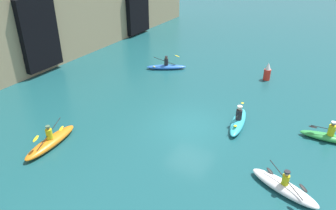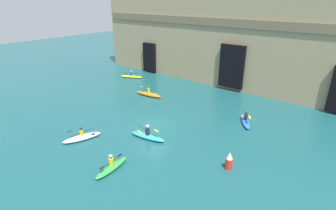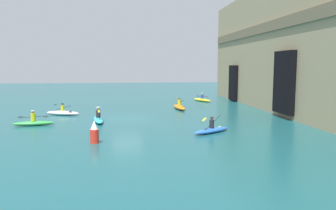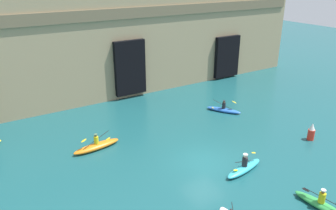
{
  "view_description": "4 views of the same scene",
  "coord_description": "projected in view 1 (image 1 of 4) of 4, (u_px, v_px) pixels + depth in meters",
  "views": [
    {
      "loc": [
        -14.38,
        -7.07,
        9.94
      ],
      "look_at": [
        0.25,
        1.72,
        0.76
      ],
      "focal_mm": 35.0,
      "sensor_mm": 36.0,
      "label": 1
    },
    {
      "loc": [
        14.96,
        -16.26,
        11.12
      ],
      "look_at": [
        -0.07,
        2.38,
        1.18
      ],
      "focal_mm": 28.0,
      "sensor_mm": 36.0,
      "label": 2
    },
    {
      "loc": [
        27.84,
        0.3,
        4.51
      ],
      "look_at": [
        -0.82,
        3.64,
        1.03
      ],
      "focal_mm": 35.0,
      "sensor_mm": 36.0,
      "label": 3
    },
    {
      "loc": [
        -11.99,
        -14.73,
        11.76
      ],
      "look_at": [
        0.18,
        4.83,
        2.36
      ],
      "focal_mm": 35.0,
      "sensor_mm": 36.0,
      "label": 4
    }
  ],
  "objects": [
    {
      "name": "kayak_white",
      "position": [
        284.0,
        187.0,
        13.98
      ],
      "size": [
        1.79,
        3.26,
        1.08
      ],
      "rotation": [
        0.0,
        0.0,
        1.25
      ],
      "color": "white",
      "rests_on": "ground"
    },
    {
      "name": "kayak_green",
      "position": [
        330.0,
        137.0,
        17.35
      ],
      "size": [
        1.01,
        3.04,
        1.15
      ],
      "rotation": [
        0.0,
        0.0,
        1.69
      ],
      "color": "green",
      "rests_on": "ground"
    },
    {
      "name": "kayak_cyan",
      "position": [
        238.0,
        121.0,
        18.74
      ],
      "size": [
        3.3,
        1.26,
        1.23
      ],
      "rotation": [
        0.0,
        0.0,
        0.17
      ],
      "color": "#33B2C6",
      "rests_on": "ground"
    },
    {
      "name": "marker_buoy",
      "position": [
        267.0,
        72.0,
        24.24
      ],
      "size": [
        0.5,
        0.5,
        1.35
      ],
      "color": "red",
      "rests_on": "ground"
    },
    {
      "name": "kayak_orange",
      "position": [
        51.0,
        141.0,
        16.94
      ],
      "size": [
        3.55,
        1.16,
        1.19
      ],
      "rotation": [
        0.0,
        0.0,
        0.11
      ],
      "color": "orange",
      "rests_on": "ground"
    },
    {
      "name": "kayak_blue",
      "position": [
        166.0,
        66.0,
        26.29
      ],
      "size": [
        2.25,
        3.01,
        1.14
      ],
      "rotation": [
        0.0,
        0.0,
        5.28
      ],
      "color": "blue",
      "rests_on": "ground"
    },
    {
      "name": "ground_plane",
      "position": [
        191.0,
        126.0,
        18.77
      ],
      "size": [
        120.0,
        120.0,
        0.0
      ],
      "primitive_type": "plane",
      "color": "#195156"
    }
  ]
}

